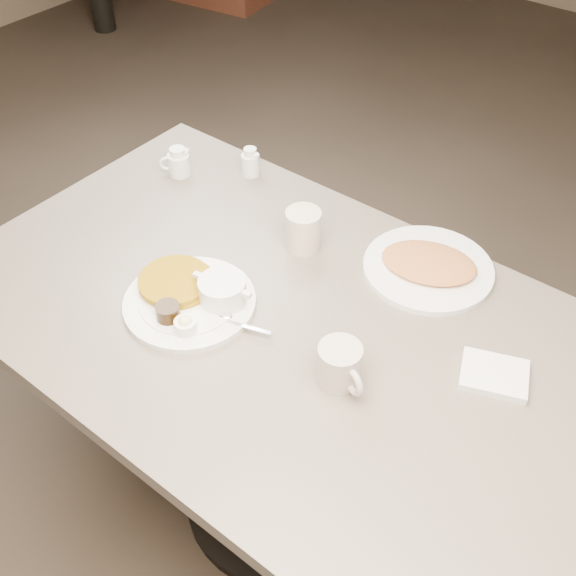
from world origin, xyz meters
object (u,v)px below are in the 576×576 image
Objects in this scene: creamer_right at (250,162)px; hash_plate at (428,266)px; main_plate at (194,296)px; coffee_mug_near at (340,365)px; diner_table at (283,367)px; coffee_mug_far at (302,229)px; creamer_left at (178,163)px.

hash_plate is at bearing -4.85° from creamer_right.
main_plate is 2.81× the size of coffee_mug_near.
hash_plate is (-0.02, 0.39, -0.03)m from coffee_mug_near.
main_plate is at bearing -153.77° from diner_table.
creamer_right is (-0.61, 0.44, -0.01)m from coffee_mug_near.
creamer_right is (-0.23, 0.46, 0.01)m from main_plate.
coffee_mug_far reaches higher than creamer_right.
diner_table is 11.26× the size of coffee_mug_near.
diner_table is 18.75× the size of creamer_right.
hash_plate is at bearing 20.40° from coffee_mug_far.
creamer_right is (0.15, 0.12, 0.00)m from creamer_left.
main_plate is 0.54m from hash_plate.
creamer_left is (-0.38, 0.34, 0.01)m from main_plate.
creamer_right is at bearing 38.17° from creamer_left.
coffee_mug_far reaches higher than creamer_left.
hash_plate is at bearing 5.54° from creamer_left.
main_plate is at bearing -177.09° from coffee_mug_near.
diner_table is 0.59m from creamer_right.
main_plate is 0.52m from creamer_right.
coffee_mug_near is 1.66× the size of creamer_right.
main_plate is at bearing -130.46° from hash_plate.
main_plate is at bearing -63.60° from creamer_right.
main_plate reaches higher than hash_plate.
diner_table is at bearing -62.77° from coffee_mug_far.
diner_table is 4.01× the size of main_plate.
main_plate is 0.38m from coffee_mug_near.
creamer_left and creamer_right have the same top height.
creamer_right reaches higher than hash_plate.
coffee_mug_near is at bearing -86.41° from hash_plate.
coffee_mug_far is 0.33m from creamer_right.
coffee_mug_near is at bearing -42.75° from coffee_mug_far.
coffee_mug_far is (0.07, 0.31, 0.03)m from main_plate.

